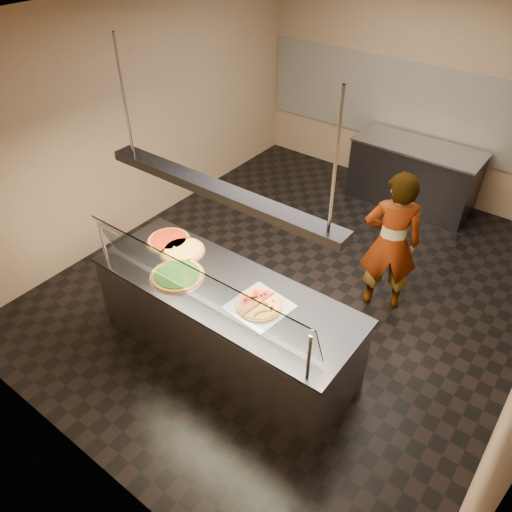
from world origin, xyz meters
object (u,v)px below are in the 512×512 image
Objects in this scene: half_pizza_sausage at (268,309)px; pizza_spatula at (178,254)px; pizza_tomato at (169,240)px; perforated_tray at (259,306)px; heat_lamp_housing at (219,191)px; half_pizza_pepperoni at (251,299)px; serving_counter at (226,323)px; worker at (391,243)px; pizza_cheese at (183,250)px; pizza_spinach at (177,275)px; sneeze_guard at (197,282)px; prep_table at (413,175)px.

half_pizza_sausage is 1.18m from pizza_spatula.
pizza_spatula is (0.26, -0.13, 0.01)m from pizza_tomato.
perforated_tray is 0.10m from half_pizza_sausage.
half_pizza_sausage is 0.18× the size of heat_lamp_housing.
half_pizza_pepperoni is at bearing 178.80° from half_pizza_sausage.
serving_counter is 1.95m from worker.
serving_counter is at bearing -14.32° from pizza_cheese.
pizza_spatula is at bearing 132.96° from pizza_spinach.
pizza_spinach is 0.40m from pizza_cheese.
perforated_tray is 1.12m from pizza_cheese.
worker is (1.55, 1.61, -0.12)m from pizza_spatula.
pizza_spatula is (-0.67, 0.08, 0.49)m from serving_counter.
worker is (0.57, 1.70, -0.12)m from half_pizza_pepperoni.
heat_lamp_housing is at bearing 180.00° from serving_counter.
pizza_spinach is at bearing -172.12° from half_pizza_sausage.
worker reaches higher than half_pizza_sausage.
sneeze_guard reaches higher than perforated_tray.
pizza_cheese is (-0.69, 0.18, 0.48)m from serving_counter.
half_pizza_sausage is at bearing -9.03° from pizza_tomato.
prep_table is at bearing 76.22° from pizza_cheese.
pizza_spatula is at bearing 172.79° from heat_lamp_housing.
perforated_tray is 1.02× the size of pizza_spinach.
sneeze_guard is 0.91m from pizza_cheese.
half_pizza_pepperoni is 1.04m from heat_lamp_housing.
pizza_spinach is at bearing 27.32° from worker.
half_pizza_pepperoni is 0.92× the size of pizza_cheese.
perforated_tray is 0.10m from half_pizza_pepperoni.
pizza_tomato is 1.39m from heat_lamp_housing.
prep_table is at bearing 72.70° from pizza_tomato.
worker reaches higher than pizza_spinach.
pizza_spinach is at bearing 156.54° from sneeze_guard.
worker reaches higher than prep_table.
serving_counter is 3.97m from prep_table.
pizza_spatula is at bearing -76.40° from pizza_cheese.
serving_counter and prep_table have the same top height.
pizza_spinach is at bearing -171.11° from perforated_tray.
pizza_spatula reaches higher than perforated_tray.
worker is (1.81, 1.48, -0.10)m from pizza_tomato.
heat_lamp_housing is at bearing -7.21° from pizza_spatula.
pizza_cheese is (-1.20, 0.19, -0.01)m from half_pizza_sausage.
pizza_spinach is 0.23× the size of heat_lamp_housing.
heat_lamp_housing is at bearing 178.68° from half_pizza_sausage.
half_pizza_sausage is 0.98m from pizza_spinach.
half_pizza_pepperoni is 0.92× the size of pizza_tomato.
serving_counter is 1.48m from heat_lamp_housing.
half_pizza_pepperoni is at bearing -10.23° from pizza_tomato.
half_pizza_pepperoni is at bearing -10.34° from pizza_cheese.
pizza_spatula is (-0.21, 0.23, 0.01)m from pizza_spinach.
perforated_tray is 1.17× the size of pizza_tomato.
serving_counter is 0.84m from pizza_spatula.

